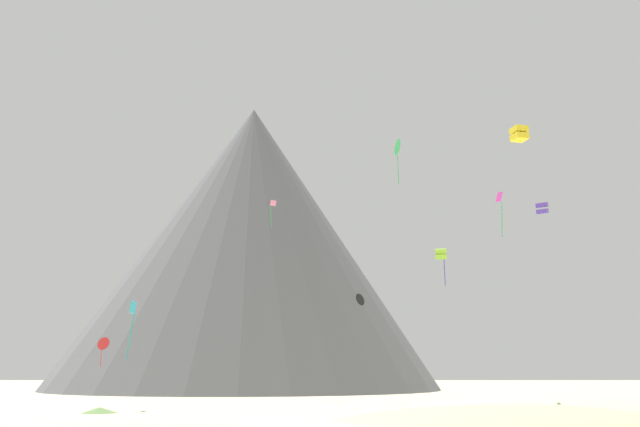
{
  "coord_description": "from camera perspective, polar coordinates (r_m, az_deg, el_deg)",
  "views": [
    {
      "loc": [
        0.24,
        -25.17,
        2.95
      ],
      "look_at": [
        -0.03,
        47.25,
        21.75
      ],
      "focal_mm": 34.28,
      "sensor_mm": 36.0,
      "label": 1
    }
  ],
  "objects": [
    {
      "name": "kite_magenta_mid",
      "position": [
        72.4,
        16.65,
        0.93
      ],
      "size": [
        0.67,
        1.08,
        5.42
      ],
      "rotation": [
        0.0,
        0.0,
        1.04
      ],
      "color": "#D1339E"
    },
    {
      "name": "kite_indigo_mid",
      "position": [
        64.56,
        20.23,
        0.49
      ],
      "size": [
        1.42,
        1.44,
        1.3
      ],
      "rotation": [
        0.0,
        0.0,
        5.69
      ],
      "color": "#5138B2"
    },
    {
      "name": "bush_low_patch",
      "position": [
        43.01,
        21.67,
        -16.78
      ],
      "size": [
        3.14,
        3.14,
        1.1
      ],
      "primitive_type": "cone",
      "rotation": [
        0.0,
        0.0,
        6.13
      ],
      "color": "#477238",
      "rests_on": "ground_plane"
    },
    {
      "name": "rock_massif",
      "position": [
        112.15,
        -5.94,
        -3.69
      ],
      "size": [
        89.48,
        89.48,
        52.09
      ],
      "color": "slate",
      "rests_on": "ground_plane"
    },
    {
      "name": "kite_pink_mid",
      "position": [
        82.29,
        -4.25,
        0.61
      ],
      "size": [
        0.83,
        0.87,
        3.63
      ],
      "rotation": [
        0.0,
        0.0,
        3.12
      ],
      "color": "pink"
    },
    {
      "name": "kite_green_high",
      "position": [
        80.16,
        7.5,
        6.09
      ],
      "size": [
        0.92,
        2.26,
        6.17
      ],
      "rotation": [
        0.0,
        0.0,
        1.8
      ],
      "color": "green"
    },
    {
      "name": "kite_cyan_low",
      "position": [
        55.67,
        -16.92,
        -9.09
      ],
      "size": [
        0.34,
        1.2,
        4.97
      ],
      "rotation": [
        0.0,
        0.0,
        3.81
      ],
      "color": "#33BCDB"
    },
    {
      "name": "kite_yellow_mid",
      "position": [
        61.67,
        18.3,
        7.11
      ],
      "size": [
        1.59,
        1.59,
        1.31
      ],
      "rotation": [
        0.0,
        0.0,
        4.98
      ],
      "color": "yellow"
    },
    {
      "name": "bush_mid_center",
      "position": [
        49.91,
        -19.68,
        -16.89
      ],
      "size": [
        3.02,
        3.02,
        0.42
      ],
      "primitive_type": "cone",
      "rotation": [
        0.0,
        0.0,
        4.56
      ],
      "color": "#668C4C",
      "rests_on": "ground_plane"
    },
    {
      "name": "bush_far_left",
      "position": [
        44.37,
        16.86,
        -17.51
      ],
      "size": [
        3.85,
        3.85,
        0.42
      ],
      "primitive_type": "cone",
      "rotation": [
        0.0,
        0.0,
        2.14
      ],
      "color": "#477238",
      "rests_on": "ground_plane"
    },
    {
      "name": "kite_black_low",
      "position": [
        64.26,
        3.89,
        -8.05
      ],
      "size": [
        1.35,
        1.38,
        1.34
      ],
      "rotation": [
        0.0,
        0.0,
        3.95
      ],
      "color": "black"
    },
    {
      "name": "kite_red_low",
      "position": [
        79.33,
        -19.29,
        -11.45
      ],
      "size": [
        1.72,
        1.12,
        3.46
      ],
      "rotation": [
        0.0,
        0.0,
        2.91
      ],
      "color": "red"
    },
    {
      "name": "kite_lime_low",
      "position": [
        58.16,
        11.44,
        -3.74
      ],
      "size": [
        1.22,
        1.28,
        3.58
      ],
      "rotation": [
        0.0,
        0.0,
        2.94
      ],
      "color": "#8CD133"
    },
    {
      "name": "dune_midground",
      "position": [
        49.58,
        22.94,
        -16.87
      ],
      "size": [
        28.34,
        24.99,
        2.53
      ],
      "primitive_type": "ellipsoid",
      "rotation": [
        0.0,
        0.0,
        0.32
      ],
      "color": "beige",
      "rests_on": "ground_plane"
    }
  ]
}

